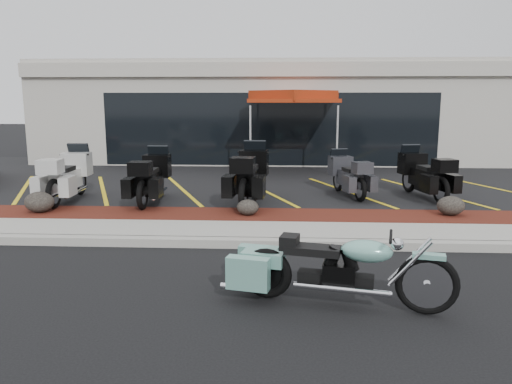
# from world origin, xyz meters

# --- Properties ---
(ground) EXTENTS (90.00, 90.00, 0.00)m
(ground) POSITION_xyz_m (0.00, 0.00, 0.00)
(ground) COLOR black
(ground) RESTS_ON ground
(curb) EXTENTS (24.00, 0.25, 0.15)m
(curb) POSITION_xyz_m (0.00, 0.90, 0.07)
(curb) COLOR gray
(curb) RESTS_ON ground
(sidewalk) EXTENTS (24.00, 1.20, 0.15)m
(sidewalk) POSITION_xyz_m (0.00, 1.60, 0.07)
(sidewalk) COLOR gray
(sidewalk) RESTS_ON ground
(mulch_bed) EXTENTS (24.00, 1.20, 0.16)m
(mulch_bed) POSITION_xyz_m (0.00, 2.80, 0.08)
(mulch_bed) COLOR #36180C
(mulch_bed) RESTS_ON ground
(upper_lot) EXTENTS (26.00, 9.60, 0.15)m
(upper_lot) POSITION_xyz_m (0.00, 8.20, 0.07)
(upper_lot) COLOR black
(upper_lot) RESTS_ON ground
(dealership_building) EXTENTS (18.00, 8.16, 4.00)m
(dealership_building) POSITION_xyz_m (0.00, 14.47, 2.01)
(dealership_building) COLOR #ACA69B
(dealership_building) RESTS_ON ground
(boulder_left) EXTENTS (0.63, 0.53, 0.45)m
(boulder_left) POSITION_xyz_m (-4.74, 2.73, 0.38)
(boulder_left) COLOR black
(boulder_left) RESTS_ON mulch_bed
(boulder_mid) EXTENTS (0.46, 0.39, 0.33)m
(boulder_mid) POSITION_xyz_m (-0.24, 2.70, 0.32)
(boulder_mid) COLOR black
(boulder_mid) RESTS_ON mulch_bed
(boulder_right) EXTENTS (0.57, 0.48, 0.40)m
(boulder_right) POSITION_xyz_m (4.02, 2.90, 0.36)
(boulder_right) COLOR black
(boulder_right) RESTS_ON mulch_bed
(hero_cruiser) EXTENTS (2.89, 1.31, 0.99)m
(hero_cruiser) POSITION_xyz_m (2.21, -1.80, 0.49)
(hero_cruiser) COLOR #6CA89A
(hero_cruiser) RESTS_ON ground
(touring_white) EXTENTS (0.97, 2.31, 1.32)m
(touring_white) POSITION_xyz_m (-4.67, 4.77, 0.81)
(touring_white) COLOR silver
(touring_white) RESTS_ON upper_lot
(touring_black_front) EXTENTS (0.87, 2.22, 1.29)m
(touring_black_front) POSITION_xyz_m (-2.62, 4.71, 0.79)
(touring_black_front) COLOR black
(touring_black_front) RESTS_ON upper_lot
(touring_black_mid) EXTENTS (1.13, 2.50, 1.41)m
(touring_black_mid) POSITION_xyz_m (-0.21, 4.87, 0.86)
(touring_black_mid) COLOR black
(touring_black_mid) RESTS_ON upper_lot
(touring_grey) EXTENTS (1.24, 2.09, 1.14)m
(touring_grey) POSITION_xyz_m (1.97, 5.63, 0.72)
(touring_grey) COLOR #303136
(touring_grey) RESTS_ON upper_lot
(touring_black_rear) EXTENTS (1.31, 2.31, 1.27)m
(touring_black_rear) POSITION_xyz_m (3.80, 5.59, 0.78)
(touring_black_rear) COLOR black
(touring_black_rear) RESTS_ON upper_lot
(traffic_cone) EXTENTS (0.46, 0.46, 0.46)m
(traffic_cone) POSITION_xyz_m (-0.67, 7.10, 0.38)
(traffic_cone) COLOR #CA5006
(traffic_cone) RESTS_ON upper_lot
(popup_canopy) EXTENTS (3.74, 3.74, 2.70)m
(popup_canopy) POSITION_xyz_m (0.82, 9.50, 2.60)
(popup_canopy) COLOR silver
(popup_canopy) RESTS_ON upper_lot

